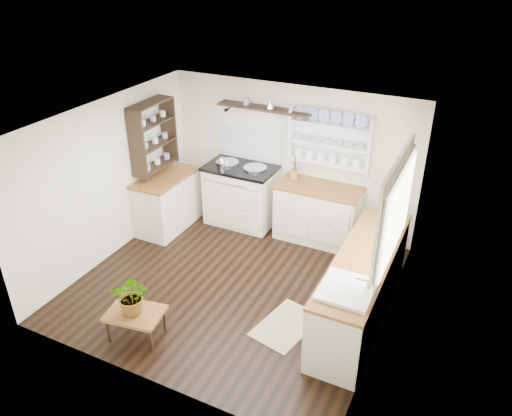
# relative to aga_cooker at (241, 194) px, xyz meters

# --- Properties ---
(floor) EXTENTS (4.00, 3.80, 0.01)m
(floor) POSITION_rel_aga_cooker_xyz_m (0.70, -1.57, -0.51)
(floor) COLOR black
(floor) RESTS_ON ground
(wall_back) EXTENTS (4.00, 0.02, 2.30)m
(wall_back) POSITION_rel_aga_cooker_xyz_m (0.70, 0.33, 0.64)
(wall_back) COLOR #EDE7CD
(wall_back) RESTS_ON ground
(wall_right) EXTENTS (0.02, 3.80, 2.30)m
(wall_right) POSITION_rel_aga_cooker_xyz_m (2.70, -1.57, 0.64)
(wall_right) COLOR #EDE7CD
(wall_right) RESTS_ON ground
(wall_left) EXTENTS (0.02, 3.80, 2.30)m
(wall_left) POSITION_rel_aga_cooker_xyz_m (-1.30, -1.57, 0.64)
(wall_left) COLOR #EDE7CD
(wall_left) RESTS_ON ground
(ceiling) EXTENTS (4.00, 3.80, 0.01)m
(ceiling) POSITION_rel_aga_cooker_xyz_m (0.70, -1.57, 1.79)
(ceiling) COLOR white
(ceiling) RESTS_ON wall_back
(window) EXTENTS (0.08, 1.55, 1.22)m
(window) POSITION_rel_aga_cooker_xyz_m (2.65, -1.42, 1.06)
(window) COLOR white
(window) RESTS_ON wall_right
(aga_cooker) EXTENTS (1.12, 0.77, 1.03)m
(aga_cooker) POSITION_rel_aga_cooker_xyz_m (0.00, 0.00, 0.00)
(aga_cooker) COLOR white
(aga_cooker) RESTS_ON floor
(back_cabinets) EXTENTS (1.27, 0.63, 0.90)m
(back_cabinets) POSITION_rel_aga_cooker_xyz_m (1.30, 0.03, -0.05)
(back_cabinets) COLOR beige
(back_cabinets) RESTS_ON floor
(right_cabinets) EXTENTS (0.62, 2.43, 0.90)m
(right_cabinets) POSITION_rel_aga_cooker_xyz_m (2.40, -1.47, -0.05)
(right_cabinets) COLOR beige
(right_cabinets) RESTS_ON floor
(belfast_sink) EXTENTS (0.55, 0.60, 0.45)m
(belfast_sink) POSITION_rel_aga_cooker_xyz_m (2.40, -2.22, 0.29)
(belfast_sink) COLOR white
(belfast_sink) RESTS_ON right_cabinets
(left_cabinets) EXTENTS (0.62, 1.13, 0.90)m
(left_cabinets) POSITION_rel_aga_cooker_xyz_m (-1.00, -0.67, -0.05)
(left_cabinets) COLOR beige
(left_cabinets) RESTS_ON floor
(plate_rack) EXTENTS (1.20, 0.22, 0.90)m
(plate_rack) POSITION_rel_aga_cooker_xyz_m (1.35, 0.29, 1.05)
(plate_rack) COLOR white
(plate_rack) RESTS_ON wall_back
(high_shelf) EXTENTS (1.50, 0.29, 0.16)m
(high_shelf) POSITION_rel_aga_cooker_xyz_m (0.30, 0.21, 1.40)
(high_shelf) COLOR black
(high_shelf) RESTS_ON wall_back
(left_shelving) EXTENTS (0.28, 0.80, 1.05)m
(left_shelving) POSITION_rel_aga_cooker_xyz_m (-1.14, -0.67, 1.04)
(left_shelving) COLOR black
(left_shelving) RESTS_ON wall_left
(kettle) EXTENTS (0.17, 0.17, 0.21)m
(kettle) POSITION_rel_aga_cooker_xyz_m (-0.28, -0.12, 0.53)
(kettle) COLOR silver
(kettle) RESTS_ON aga_cooker
(utensil_crock) EXTENTS (0.13, 0.13, 0.15)m
(utensil_crock) POSITION_rel_aga_cooker_xyz_m (0.85, 0.11, 0.48)
(utensil_crock) COLOR olive
(utensil_crock) RESTS_ON back_cabinets
(center_table) EXTENTS (0.71, 0.56, 0.35)m
(center_table) POSITION_rel_aga_cooker_xyz_m (0.14, -2.97, -0.20)
(center_table) COLOR brown
(center_table) RESTS_ON floor
(potted_plant) EXTENTS (0.54, 0.50, 0.48)m
(potted_plant) POSITION_rel_aga_cooker_xyz_m (0.14, -2.97, 0.08)
(potted_plant) COLOR #3F7233
(potted_plant) RESTS_ON center_table
(floor_rug) EXTENTS (0.71, 0.95, 0.02)m
(floor_rug) POSITION_rel_aga_cooker_xyz_m (1.67, -2.05, -0.50)
(floor_rug) COLOR olive
(floor_rug) RESTS_ON floor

